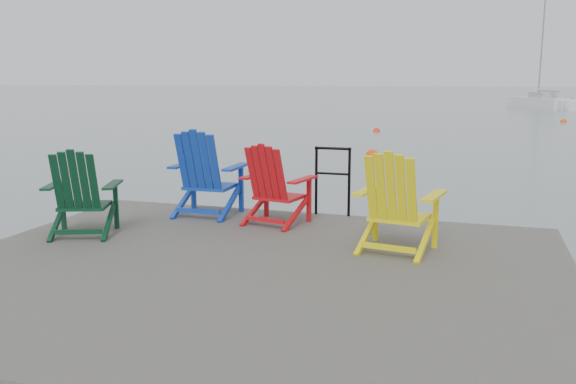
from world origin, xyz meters
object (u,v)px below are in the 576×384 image
(chair_yellow, at_px, (396,202))
(sailboat_near, at_px, (540,103))
(chair_red, at_px, (274,184))
(buoy_a, at_px, (372,156))
(handrail, at_px, (333,174))
(chair_green, at_px, (81,193))
(buoy_c, at_px, (563,122))
(chair_blue, at_px, (205,173))
(buoy_b, at_px, (377,131))

(chair_yellow, xyz_separation_m, sailboat_near, (5.46, 47.34, -0.67))
(chair_red, height_order, buoy_a, chair_red)
(handrail, xyz_separation_m, chair_green, (-2.47, -1.89, -0.04))
(handrail, bearing_deg, sailboat_near, 81.95)
(chair_green, height_order, buoy_c, chair_green)
(chair_blue, distance_m, chair_red, 1.03)
(buoy_c, bearing_deg, buoy_b, -134.12)
(chair_green, distance_m, chair_red, 2.25)
(chair_yellow, bearing_deg, buoy_b, 108.85)
(chair_green, distance_m, chair_yellow, 3.52)
(chair_yellow, distance_m, buoy_c, 29.92)
(chair_yellow, relative_size, buoy_c, 3.03)
(chair_red, bearing_deg, chair_blue, -179.38)
(handrail, distance_m, chair_blue, 1.65)
(buoy_a, relative_size, buoy_c, 1.17)
(buoy_a, height_order, buoy_c, buoy_a)
(chair_blue, xyz_separation_m, buoy_a, (0.38, 10.85, -1.06))
(chair_red, distance_m, buoy_a, 11.11)
(chair_blue, height_order, chair_red, chair_blue)
(handrail, distance_m, buoy_a, 10.45)
(chair_blue, bearing_deg, buoy_b, 91.91)
(chair_blue, height_order, buoy_c, chair_blue)
(chair_blue, xyz_separation_m, buoy_b, (-0.90, 19.61, -1.06))
(chair_red, relative_size, chair_yellow, 0.94)
(handrail, bearing_deg, buoy_c, 77.63)
(chair_red, bearing_deg, sailboat_near, 93.02)
(chair_blue, bearing_deg, sailboat_near, 79.42)
(chair_yellow, xyz_separation_m, buoy_b, (-3.49, 20.60, -1.03))
(sailboat_near, bearing_deg, chair_green, -125.14)
(chair_green, xyz_separation_m, buoy_b, (0.00, 20.98, -1.00))
(handrail, xyz_separation_m, buoy_a, (-1.19, 10.33, -1.04))
(sailboat_near, distance_m, buoy_b, 28.21)
(sailboat_near, bearing_deg, buoy_c, -115.65)
(chair_green, relative_size, sailboat_near, 0.10)
(buoy_a, bearing_deg, handrail, -83.41)
(handrail, distance_m, chair_green, 3.12)
(chair_green, xyz_separation_m, chair_blue, (0.90, 1.38, 0.06))
(handrail, distance_m, buoy_c, 28.64)
(buoy_b, distance_m, buoy_c, 12.35)
(handrail, height_order, chair_blue, chair_blue)
(chair_blue, bearing_deg, buoy_a, 87.29)
(handrail, relative_size, chair_blue, 0.81)
(handrail, relative_size, sailboat_near, 0.09)
(sailboat_near, bearing_deg, chair_red, -123.12)
(buoy_a, bearing_deg, chair_blue, -91.99)
(chair_yellow, xyz_separation_m, buoy_a, (-2.21, 11.84, -1.03))
(buoy_a, xyz_separation_m, buoy_b, (-1.28, 8.76, 0.00))
(chair_red, xyz_separation_m, sailboat_near, (7.05, 46.55, -0.64))
(handrail, xyz_separation_m, buoy_c, (6.13, 27.96, -1.04))
(buoy_c, bearing_deg, chair_green, -106.08)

